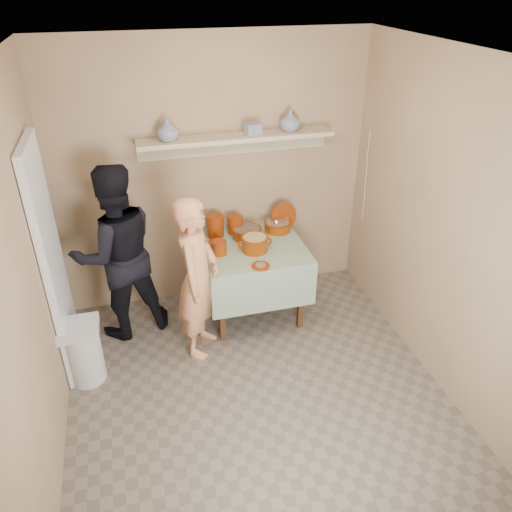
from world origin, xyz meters
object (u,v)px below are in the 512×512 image
object	(u,v)px
person_helper	(117,253)
trash_bin	(84,352)
cazuela_rice	(255,243)
person_cook	(198,278)
serving_table	(252,256)

from	to	relation	value
person_helper	trash_bin	world-z (taller)	person_helper
cazuela_rice	person_helper	bearing A→B (deg)	173.24
trash_bin	person_helper	bearing A→B (deg)	59.67
cazuela_rice	person_cook	bearing A→B (deg)	-152.11
person_helper	cazuela_rice	xyz separation A→B (m)	(1.23, -0.15, 0.01)
person_cook	serving_table	bearing A→B (deg)	-29.47
person_helper	serving_table	size ratio (longest dim) A/B	1.71
serving_table	cazuela_rice	world-z (taller)	cazuela_rice
trash_bin	serving_table	bearing A→B (deg)	20.09
person_cook	cazuela_rice	world-z (taller)	person_cook
person_cook	cazuela_rice	bearing A→B (deg)	-37.58
person_helper	serving_table	xyz separation A→B (m)	(1.23, -0.03, -0.19)
serving_table	trash_bin	size ratio (longest dim) A/B	1.74
person_cook	serving_table	world-z (taller)	person_cook
cazuela_rice	trash_bin	distance (m)	1.75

